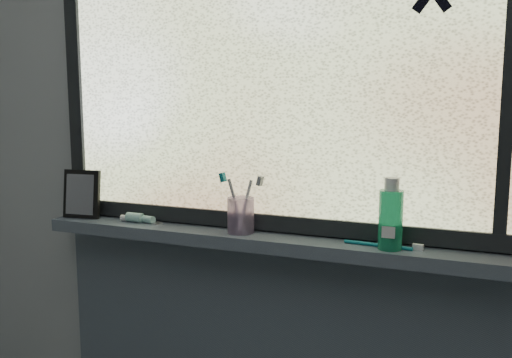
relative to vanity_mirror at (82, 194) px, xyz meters
name	(u,v)px	position (x,y,z in m)	size (l,w,h in m)	color
wall_back	(291,158)	(0.73, 0.08, 0.15)	(3.00, 0.01, 2.50)	#9EA3A8
windowsill	(282,243)	(0.73, 0.01, -0.10)	(1.62, 0.14, 0.04)	#495462
window_pane	(289,65)	(0.73, 0.06, 0.43)	(1.50, 0.01, 1.00)	silver
frame_bottom	(287,224)	(0.73, 0.05, -0.05)	(1.60, 0.03, 0.05)	black
frame_left	(76,69)	(-0.05, 0.05, 0.43)	(0.05, 0.03, 1.10)	black
frame_mullion	(511,60)	(1.33, 0.05, 0.43)	(0.04, 0.03, 1.00)	black
vanity_mirror	(82,194)	(0.00, 0.00, 0.00)	(0.13, 0.07, 0.17)	black
toothpaste_tube	(140,218)	(0.23, 0.01, -0.07)	(0.18, 0.04, 0.03)	white
toothbrush_cup	(241,215)	(0.59, 0.01, -0.03)	(0.08, 0.08, 0.11)	#C29ED1
toothbrush_lying	(378,244)	(1.02, 0.00, -0.07)	(0.24, 0.02, 0.02)	#0D707C
mouthwash_bottle	(391,214)	(1.05, -0.01, 0.02)	(0.07, 0.07, 0.16)	#21AD75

